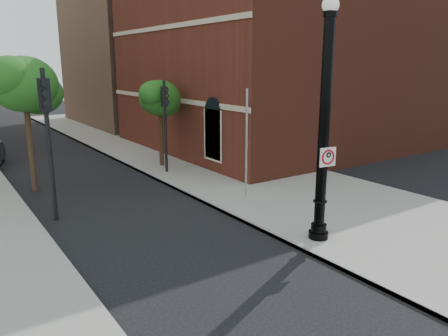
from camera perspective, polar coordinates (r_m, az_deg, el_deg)
ground at (r=12.65m, az=2.01°, el=-12.29°), size 120.00×120.00×0.00m
sidewalk_right at (r=23.67m, az=-0.61°, el=0.19°), size 8.00×60.00×0.12m
curb_edge at (r=21.78m, az=-9.28°, el=-1.13°), size 0.10×60.00×0.14m
brick_wall_building at (r=32.49m, az=10.54°, el=14.60°), size 22.30×16.30×12.50m
bg_building_tan_b at (r=45.33m, az=-4.29°, el=15.34°), size 22.00×14.00×14.00m
lamppost at (r=13.45m, az=12.88°, el=4.12°), size 0.62×0.62×7.34m
no_parking_sign at (r=13.46m, az=13.40°, el=1.42°), size 0.58×0.13×0.59m
traffic_signal_left at (r=16.17m, az=-22.12°, el=5.80°), size 0.36×0.45×5.37m
traffic_signal_right at (r=22.00m, az=-7.71°, el=7.28°), size 0.34×0.40×4.70m
utility_pole at (r=17.67m, az=2.94°, el=2.96°), size 0.09×0.09×4.56m
street_tree_a at (r=20.33m, az=-24.56°, el=9.76°), size 3.24×2.92×5.83m
street_tree_c at (r=23.51m, az=-8.36°, el=8.91°), size 2.59×2.35×4.68m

